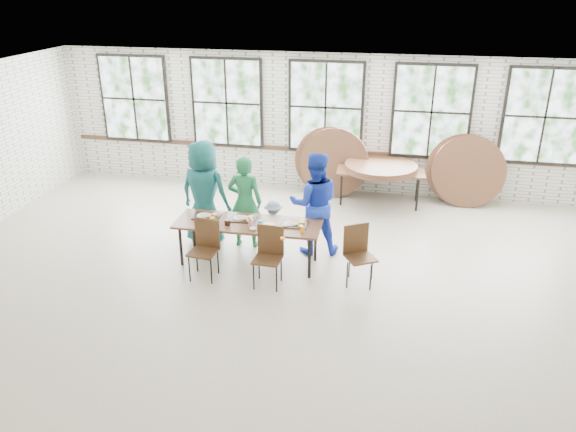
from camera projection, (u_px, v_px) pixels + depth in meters
name	position (u px, v px, depth m)	size (l,w,h in m)	color
room	(326.00, 109.00, 11.99)	(12.00, 12.00, 12.00)	#C3B59B
dining_table	(248.00, 225.00, 9.22)	(2.41, 0.84, 0.74)	brown
chair_near_left	(205.00, 244.00, 8.89)	(0.46, 0.45, 0.95)	#462C17
chair_near_right	(269.00, 251.00, 8.67)	(0.44, 0.43, 0.95)	#462C17
chair_spare	(358.00, 249.00, 8.72)	(0.57, 0.56, 0.95)	#462C17
adult_teal	(204.00, 193.00, 9.88)	(0.92, 0.60, 1.89)	#185D5B
adult_green	(245.00, 202.00, 9.79)	(0.61, 0.40, 1.66)	#1C6A3B
toddler	(274.00, 224.00, 9.85)	(0.58, 0.33, 0.89)	#162A45
adult_blue	(314.00, 203.00, 9.54)	(0.88, 0.68, 1.80)	#1936B5
storage_table	(381.00, 173.00, 11.68)	(1.84, 0.84, 0.74)	brown
tabletop_clutter	(253.00, 223.00, 9.14)	(1.94, 0.60, 0.11)	black
round_tops_stacked	(381.00, 167.00, 11.63)	(1.50, 1.50, 0.13)	brown
round_tops_leaning	(397.00, 167.00, 11.88)	(4.42, 0.46, 1.49)	brown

